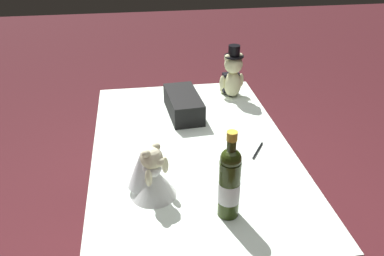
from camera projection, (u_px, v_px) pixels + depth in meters
reception_table at (192, 214)px, 2.01m from camera, size 1.42×0.88×0.78m
teddy_bear_groom at (232, 75)px, 2.25m from camera, size 0.14×0.14×0.30m
teddy_bear_bride at (150, 174)px, 1.49m from camera, size 0.21×0.22×0.21m
champagne_bottle at (229, 182)px, 1.36m from camera, size 0.08×0.08×0.34m
signing_pen at (257, 151)px, 1.78m from camera, size 0.13×0.09×0.01m
gift_case_black at (183, 104)px, 2.08m from camera, size 0.34×0.18×0.11m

